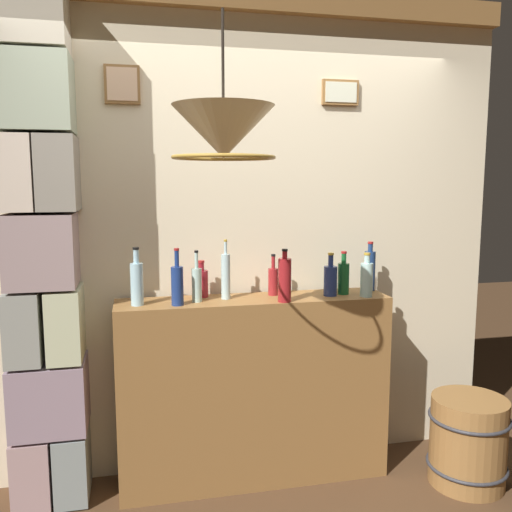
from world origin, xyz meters
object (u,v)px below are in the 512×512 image
(liquor_bottle_port, at_px, (137,282))
(liquor_bottle_tequila, at_px, (285,279))
(liquor_bottle_rum, at_px, (367,279))
(liquor_bottle_vodka, at_px, (273,280))
(glass_tumbler_rocks, at_px, (285,287))
(liquor_bottle_scotch, at_px, (370,270))
(liquor_bottle_mezcal, at_px, (177,284))
(liquor_bottle_brandy, at_px, (201,283))
(liquor_bottle_bourbon, at_px, (343,277))
(liquor_bottle_vermouth, at_px, (226,276))
(wooden_barrel, at_px, (468,441))
(pendant_lamp, at_px, (223,134))
(liquor_bottle_sherry, at_px, (330,280))
(liquor_bottle_amaro, at_px, (197,284))

(liquor_bottle_port, bearing_deg, liquor_bottle_tequila, -6.50)
(liquor_bottle_rum, relative_size, liquor_bottle_vodka, 1.05)
(glass_tumbler_rocks, bearing_deg, liquor_bottle_scotch, -5.86)
(liquor_bottle_mezcal, bearing_deg, liquor_bottle_brandy, 49.81)
(liquor_bottle_port, xyz_separation_m, liquor_bottle_mezcal, (0.21, -0.05, -0.01))
(liquor_bottle_rum, xyz_separation_m, liquor_bottle_brandy, (-0.93, 0.20, -0.02))
(liquor_bottle_bourbon, bearing_deg, liquor_bottle_vermouth, 178.15)
(liquor_bottle_tequila, bearing_deg, liquor_bottle_vodka, 95.34)
(liquor_bottle_vodka, distance_m, wooden_barrel, 1.46)
(liquor_bottle_mezcal, relative_size, pendant_lamp, 0.52)
(liquor_bottle_bourbon, height_order, liquor_bottle_scotch, liquor_bottle_scotch)
(liquor_bottle_sherry, bearing_deg, liquor_bottle_brandy, 170.05)
(liquor_bottle_amaro, height_order, liquor_bottle_brandy, liquor_bottle_amaro)
(liquor_bottle_amaro, xyz_separation_m, wooden_barrel, (1.52, -0.31, -0.93))
(liquor_bottle_brandy, bearing_deg, liquor_bottle_mezcal, -130.19)
(liquor_bottle_amaro, bearing_deg, liquor_bottle_port, -177.30)
(liquor_bottle_bourbon, height_order, glass_tumbler_rocks, liquor_bottle_bourbon)
(liquor_bottle_rum, bearing_deg, wooden_barrel, -22.96)
(liquor_bottle_bourbon, relative_size, liquor_bottle_brandy, 1.20)
(liquor_bottle_bourbon, bearing_deg, liquor_bottle_tequila, -162.90)
(liquor_bottle_scotch, distance_m, glass_tumbler_rocks, 0.53)
(liquor_bottle_port, height_order, wooden_barrel, liquor_bottle_port)
(liquor_bottle_tequila, distance_m, liquor_bottle_brandy, 0.49)
(liquor_bottle_mezcal, bearing_deg, liquor_bottle_port, 167.74)
(liquor_bottle_tequila, xyz_separation_m, liquor_bottle_sherry, (0.30, 0.09, -0.03))
(liquor_bottle_vodka, bearing_deg, wooden_barrel, -20.18)
(liquor_bottle_sherry, relative_size, wooden_barrel, 0.49)
(liquor_bottle_scotch, relative_size, liquor_bottle_amaro, 1.04)
(liquor_bottle_port, bearing_deg, wooden_barrel, -9.19)
(liquor_bottle_scotch, height_order, liquor_bottle_vermouth, liquor_bottle_vermouth)
(liquor_bottle_scotch, bearing_deg, liquor_bottle_sherry, -162.32)
(liquor_bottle_bourbon, distance_m, pendant_lamp, 1.31)
(liquor_bottle_tequila, bearing_deg, liquor_bottle_vermouth, 154.77)
(liquor_bottle_bourbon, xyz_separation_m, liquor_bottle_vermouth, (-0.70, 0.02, 0.03))
(liquor_bottle_port, bearing_deg, glass_tumbler_rocks, 9.74)
(liquor_bottle_vodka, bearing_deg, liquor_bottle_brandy, 174.71)
(liquor_bottle_mezcal, bearing_deg, liquor_bottle_tequila, -4.37)
(liquor_bottle_rum, height_order, glass_tumbler_rocks, liquor_bottle_rum)
(liquor_bottle_brandy, bearing_deg, wooden_barrel, -16.20)
(glass_tumbler_rocks, bearing_deg, liquor_bottle_port, -170.26)
(liquor_bottle_tequila, relative_size, wooden_barrel, 0.57)
(liquor_bottle_tequila, relative_size, liquor_bottle_rum, 1.16)
(liquor_bottle_bourbon, bearing_deg, glass_tumbler_rocks, 160.03)
(glass_tumbler_rocks, height_order, pendant_lamp, pendant_lamp)
(liquor_bottle_brandy, relative_size, pendant_lamp, 0.35)
(liquor_bottle_tequila, xyz_separation_m, liquor_bottle_vodka, (-0.02, 0.18, -0.04))
(liquor_bottle_bourbon, relative_size, liquor_bottle_vermouth, 0.75)
(liquor_bottle_scotch, xyz_separation_m, liquor_bottle_brandy, (-1.02, 0.04, -0.04))
(liquor_bottle_bourbon, relative_size, liquor_bottle_vodka, 1.05)
(liquor_bottle_tequila, xyz_separation_m, liquor_bottle_vermouth, (-0.30, 0.14, 0.01))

